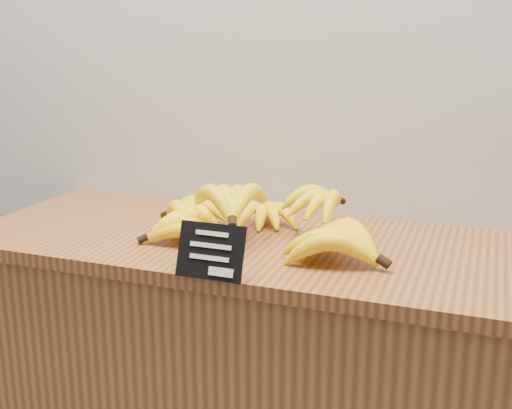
% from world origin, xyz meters
% --- Properties ---
extents(counter_top, '(1.34, 0.54, 0.03)m').
position_xyz_m(counter_top, '(-0.13, 2.75, 0.92)').
color(counter_top, '#985A2F').
rests_on(counter_top, counter).
extents(chalkboard_sign, '(0.13, 0.04, 0.10)m').
position_xyz_m(chalkboard_sign, '(-0.14, 2.49, 0.98)').
color(chalkboard_sign, black).
rests_on(chalkboard_sign, counter_top).
extents(banana_pile, '(0.58, 0.40, 0.12)m').
position_xyz_m(banana_pile, '(-0.14, 2.73, 0.98)').
color(banana_pile, yellow).
rests_on(banana_pile, counter_top).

